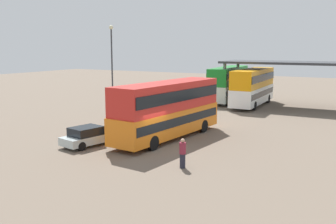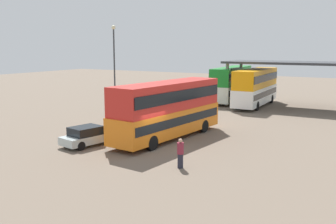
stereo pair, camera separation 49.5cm
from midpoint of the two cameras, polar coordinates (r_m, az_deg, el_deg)
The scene contains 8 objects.
ground_plane at distance 25.82m, azimuth -2.11°, elevation -5.58°, with size 140.00×140.00×0.00m, color #6D5E50.
double_decker_main at distance 28.46m, azimuth 0.51°, elevation 0.63°, with size 3.64×11.05×4.22m.
parked_hatchback at distance 27.25m, azimuth -11.37°, elevation -3.49°, with size 2.44×4.02×1.35m.
double_decker_near_canopy at distance 49.20m, azimuth 9.71°, elevation 4.33°, with size 3.31×11.25×4.26m.
double_decker_mid_row at distance 45.57m, azimuth 13.18°, elevation 3.79°, with size 2.74×10.51×4.25m.
depot_canopy at distance 44.95m, azimuth 19.88°, elevation 6.54°, with size 17.32×5.91×5.15m.
lamppost_tall at distance 42.14m, azimuth -7.65°, elevation 7.93°, with size 0.44×0.44×9.04m.
pedestrian_waiting at distance 21.77m, azimuth 2.50°, elevation -6.15°, with size 0.38×0.38×1.71m.
Camera 2 is at (13.43, -21.00, 6.78)m, focal length 41.08 mm.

